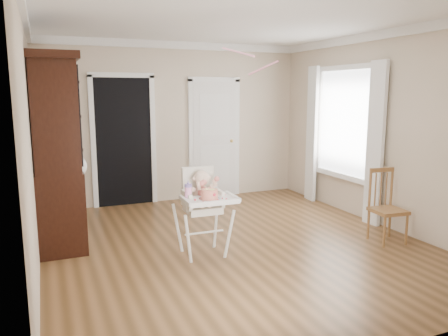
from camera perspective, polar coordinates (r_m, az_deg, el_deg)
name	(u,v)px	position (r m, az deg, el deg)	size (l,w,h in m)	color
floor	(235,244)	(5.53, 1.43, -9.88)	(5.00, 5.00, 0.00)	#52381C
ceiling	(236,18)	(5.27, 1.57, 18.95)	(5.00, 5.00, 0.00)	white
wall_back	(176,123)	(7.57, -6.30, 5.89)	(4.50, 4.50, 0.00)	beige
wall_left	(30,145)	(4.78, -23.99, 2.79)	(5.00, 5.00, 0.00)	beige
wall_right	(383,130)	(6.48, 20.04, 4.69)	(5.00, 5.00, 0.00)	beige
crown_molding	(236,24)	(5.26, 1.56, 18.31)	(4.50, 5.00, 0.12)	white
doorway	(124,139)	(7.37, -12.96, 3.72)	(1.06, 0.05, 2.22)	black
closet_door	(214,140)	(7.80, -1.25, 3.67)	(0.96, 0.09, 2.13)	white
window_right	(342,130)	(7.05, 15.18, 4.80)	(0.13, 1.84, 2.30)	white
high_chair	(203,201)	(5.00, -2.79, -4.36)	(0.61, 0.75, 1.04)	white
baby	(202,189)	(4.99, -2.88, -2.79)	(0.29, 0.22, 0.42)	beige
cake	(210,194)	(4.75, -1.91, -3.44)	(0.24, 0.24, 0.11)	silver
sippy_cup	(188,190)	(4.82, -4.70, -2.93)	(0.08, 0.08, 0.20)	#F596CB
china_cabinet	(56,151)	(5.71, -21.04, 2.05)	(0.61, 1.37, 2.31)	black
dining_chair	(387,208)	(5.87, 20.48, -4.94)	(0.41, 0.41, 0.92)	brown
streamer	(238,52)	(5.69, 1.90, 14.89)	(0.03, 0.50, 0.02)	pink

